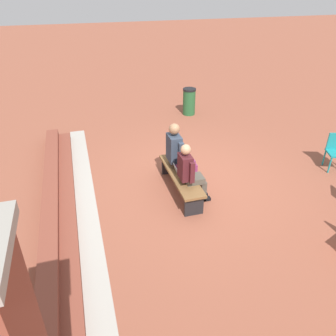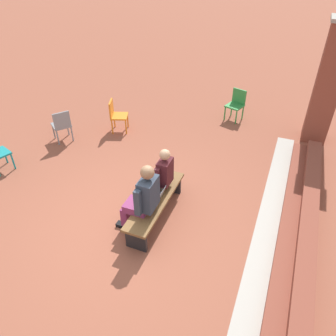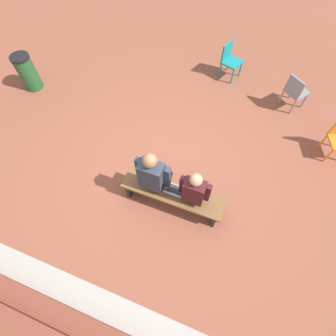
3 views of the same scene
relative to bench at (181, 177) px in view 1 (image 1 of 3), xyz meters
name	(u,v)px [view 1 (image 1 of 3)]	position (x,y,z in m)	size (l,w,h in m)	color
ground_plane	(193,183)	(0.26, -0.37, -0.35)	(60.00, 60.00, 0.00)	brown
concrete_strip	(87,207)	(0.00, 1.96, -0.35)	(7.68, 0.40, 0.01)	#A8A399
brick_steps	(57,207)	(0.00, 2.51, -0.23)	(6.88, 0.60, 0.30)	brown
bench	(181,177)	(0.00, 0.00, 0.00)	(1.80, 0.44, 0.45)	brown
person_student	(190,172)	(-0.36, -0.06, 0.34)	(0.51, 0.64, 1.28)	#4C473D
person_adult	(179,153)	(0.36, -0.07, 0.39)	(0.58, 0.74, 1.41)	#7F2D5B
laptop	(181,172)	(-0.03, 0.01, 0.15)	(0.32, 0.29, 0.21)	#9EA0A5
plastic_chair_near_bench_right	(336,149)	(-0.03, -3.80, 0.13)	(0.54, 0.54, 0.84)	teal
litter_bin	(189,101)	(4.24, -1.67, 0.08)	(0.42, 0.42, 0.86)	#23562D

